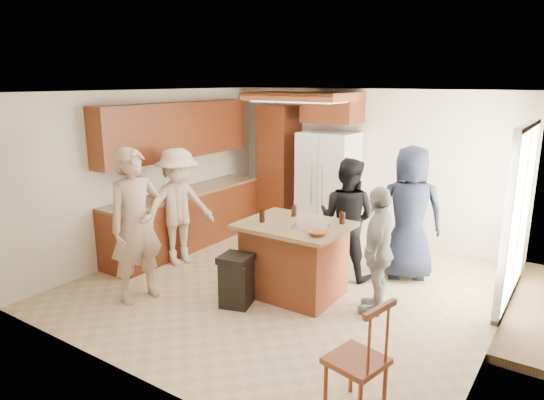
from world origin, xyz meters
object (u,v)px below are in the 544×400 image
Objects in this scene: kitchen_island at (294,258)px; person_counter at (179,207)px; person_behind_left at (347,218)px; refrigerator at (328,186)px; person_behind_right at (409,213)px; person_side_right at (378,250)px; person_front_left at (136,226)px; trash_bin at (236,280)px; spindle_chair at (359,362)px.

person_counter is at bearing -179.40° from kitchen_island.
person_behind_left is 0.92× the size of refrigerator.
person_behind_right is 1.19m from person_side_right.
person_front_left is 3.55m from refrigerator.
person_side_right is 2.98m from person_counter.
person_counter reaches higher than person_behind_left.
person_front_left reaches higher than person_behind_right.
person_side_right reaches higher than trash_bin.
person_counter is 1.98m from kitchen_island.
kitchen_island is at bearing 134.45° from spindle_chair.
trash_bin is at bearing 153.97° from spindle_chair.
person_counter reaches higher than trash_bin.
spindle_chair is (0.57, -1.77, -0.30)m from person_side_right.
trash_bin is (-1.44, -0.79, -0.43)m from person_side_right.
refrigerator is (1.20, 2.32, 0.05)m from person_counter.
person_counter is (-0.43, 1.15, -0.09)m from person_front_left.
kitchen_island is at bearing 69.94° from person_behind_left.
refrigerator is at bearing -0.20° from person_front_left.
person_front_left is 3.18m from spindle_chair.
spindle_chair reaches higher than trash_bin.
spindle_chair is at bearing -26.03° from trash_bin.
person_counter is 0.95× the size of refrigerator.
trash_bin is at bearing 63.33° from person_behind_left.
person_behind_left is at bearing 117.54° from spindle_chair.
refrigerator is (-1.77, 2.16, 0.15)m from person_side_right.
person_behind_right is 1.42× the size of kitchen_island.
person_front_left is 3.52m from person_behind_right.
person_behind_left is at bearing -51.17° from person_counter.
person_behind_right is 1.01× the size of refrigerator.
trash_bin is (1.10, 0.52, -0.62)m from person_front_left.
person_side_right is 1.08m from kitchen_island.
person_behind_left reaches higher than kitchen_island.
person_behind_left is 1.10× the size of person_side_right.
person_front_left is 1.47× the size of kitchen_island.
person_behind_right is (2.50, 2.48, -0.03)m from person_front_left.
spindle_chair is at bearing 74.73° from person_behind_right.
person_counter is at bearing 157.68° from trash_bin.
trash_bin is at bearing -83.57° from refrigerator.
spindle_chair reaches higher than kitchen_island.
person_side_right is 1.88m from spindle_chair.
kitchen_island is 0.78m from trash_bin.
spindle_chair is (3.11, -0.46, -0.49)m from person_front_left.
trash_bin is at bearing -52.48° from person_front_left.
person_counter is at bearing 155.55° from spindle_chair.
kitchen_island is 1.29× the size of spindle_chair.
person_counter is at bearing -2.43° from person_behind_right.
person_counter is 2.61m from refrigerator.
person_behind_left is 1.66× the size of spindle_chair.
kitchen_island is at bearing 57.95° from trash_bin.
kitchen_island is at bearing -72.18° from refrigerator.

